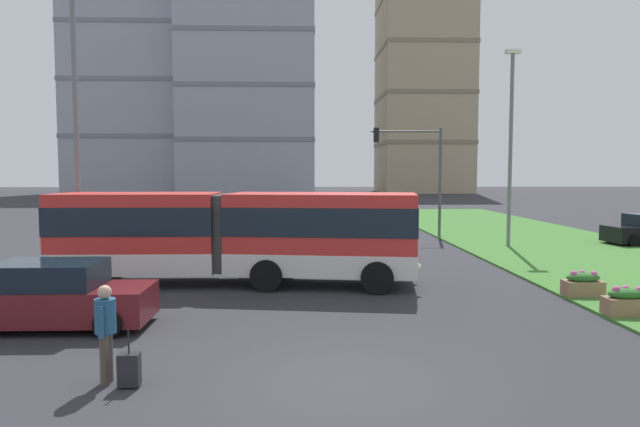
{
  "coord_description": "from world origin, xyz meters",
  "views": [
    {
      "loc": [
        -0.73,
        -9.65,
        3.7
      ],
      "look_at": [
        -0.0,
        10.73,
        2.2
      ],
      "focal_mm": 31.93,
      "sensor_mm": 36.0,
      "label": 1
    }
  ],
  "objects_px": {
    "streetlight_left": "(76,121)",
    "apartment_tower_centre": "(423,76)",
    "apartment_tower_westcentre": "(249,69)",
    "car_grey_wagon": "(198,228)",
    "car_maroon_sedan": "(54,296)",
    "streetlight_median": "(511,140)",
    "traffic_light_far_right": "(418,162)",
    "articulated_bus": "(236,234)",
    "apartment_tower_west": "(132,61)",
    "pedestrian_crossing": "(106,327)",
    "rolling_suitcase": "(129,369)",
    "flower_planter_1": "(627,301)",
    "flower_planter_2": "(583,284)"
  },
  "relations": [
    {
      "from": "rolling_suitcase",
      "to": "flower_planter_2",
      "type": "distance_m",
      "value": 12.95
    },
    {
      "from": "apartment_tower_centre",
      "to": "car_maroon_sedan",
      "type": "bearing_deg",
      "value": -107.37
    },
    {
      "from": "streetlight_left",
      "to": "apartment_tower_westcentre",
      "type": "bearing_deg",
      "value": 90.59
    },
    {
      "from": "articulated_bus",
      "to": "streetlight_left",
      "type": "xyz_separation_m",
      "value": [
        -5.67,
        1.6,
        3.8
      ]
    },
    {
      "from": "car_maroon_sedan",
      "to": "rolling_suitcase",
      "type": "height_order",
      "value": "car_maroon_sedan"
    },
    {
      "from": "pedestrian_crossing",
      "to": "flower_planter_2",
      "type": "bearing_deg",
      "value": 28.35
    },
    {
      "from": "rolling_suitcase",
      "to": "traffic_light_far_right",
      "type": "xyz_separation_m",
      "value": [
        9.53,
        22.01,
        3.91
      ]
    },
    {
      "from": "flower_planter_2",
      "to": "streetlight_median",
      "type": "distance_m",
      "value": 12.22
    },
    {
      "from": "pedestrian_crossing",
      "to": "rolling_suitcase",
      "type": "height_order",
      "value": "pedestrian_crossing"
    },
    {
      "from": "articulated_bus",
      "to": "apartment_tower_west",
      "type": "relative_size",
      "value": 0.26
    },
    {
      "from": "flower_planter_1",
      "to": "flower_planter_2",
      "type": "relative_size",
      "value": 1.0
    },
    {
      "from": "pedestrian_crossing",
      "to": "car_maroon_sedan",
      "type": "bearing_deg",
      "value": 123.72
    },
    {
      "from": "car_grey_wagon",
      "to": "pedestrian_crossing",
      "type": "relative_size",
      "value": 2.61
    },
    {
      "from": "car_grey_wagon",
      "to": "pedestrian_crossing",
      "type": "height_order",
      "value": "pedestrian_crossing"
    },
    {
      "from": "flower_planter_2",
      "to": "pedestrian_crossing",
      "type": "bearing_deg",
      "value": -151.65
    },
    {
      "from": "streetlight_left",
      "to": "apartment_tower_centre",
      "type": "distance_m",
      "value": 89.57
    },
    {
      "from": "car_maroon_sedan",
      "to": "apartment_tower_west",
      "type": "height_order",
      "value": "apartment_tower_west"
    },
    {
      "from": "streetlight_median",
      "to": "traffic_light_far_right",
      "type": "bearing_deg",
      "value": 128.92
    },
    {
      "from": "car_maroon_sedan",
      "to": "apartment_tower_westcentre",
      "type": "distance_m",
      "value": 87.41
    },
    {
      "from": "flower_planter_2",
      "to": "apartment_tower_centre",
      "type": "bearing_deg",
      "value": 80.88
    },
    {
      "from": "flower_planter_1",
      "to": "streetlight_median",
      "type": "bearing_deg",
      "value": 81.88
    },
    {
      "from": "car_maroon_sedan",
      "to": "streetlight_left",
      "type": "height_order",
      "value": "streetlight_left"
    },
    {
      "from": "traffic_light_far_right",
      "to": "apartment_tower_westcentre",
      "type": "xyz_separation_m",
      "value": [
        -15.17,
        66.77,
        16.98
      ]
    },
    {
      "from": "pedestrian_crossing",
      "to": "streetlight_left",
      "type": "distance_m",
      "value": 12.11
    },
    {
      "from": "streetlight_median",
      "to": "apartment_tower_westcentre",
      "type": "xyz_separation_m",
      "value": [
        -18.75,
        71.2,
        15.99
      ]
    },
    {
      "from": "car_maroon_sedan",
      "to": "flower_planter_1",
      "type": "bearing_deg",
      "value": 1.72
    },
    {
      "from": "car_maroon_sedan",
      "to": "traffic_light_far_right",
      "type": "bearing_deg",
      "value": 55.68
    },
    {
      "from": "flower_planter_2",
      "to": "traffic_light_far_right",
      "type": "relative_size",
      "value": 0.18
    },
    {
      "from": "streetlight_median",
      "to": "apartment_tower_west",
      "type": "xyz_separation_m",
      "value": [
        -39.45,
        74.77,
        17.76
      ]
    },
    {
      "from": "articulated_bus",
      "to": "apartment_tower_west",
      "type": "height_order",
      "value": "apartment_tower_west"
    },
    {
      "from": "flower_planter_2",
      "to": "streetlight_median",
      "type": "height_order",
      "value": "streetlight_median"
    },
    {
      "from": "traffic_light_far_right",
      "to": "apartment_tower_west",
      "type": "xyz_separation_m",
      "value": [
        -35.87,
        70.34,
        18.75
      ]
    },
    {
      "from": "traffic_light_far_right",
      "to": "flower_planter_1",
      "type": "bearing_deg",
      "value": -84.59
    },
    {
      "from": "car_maroon_sedan",
      "to": "car_grey_wagon",
      "type": "relative_size",
      "value": 0.97
    },
    {
      "from": "car_grey_wagon",
      "to": "apartment_tower_westcentre",
      "type": "height_order",
      "value": "apartment_tower_westcentre"
    },
    {
      "from": "streetlight_left",
      "to": "traffic_light_far_right",
      "type": "bearing_deg",
      "value": 38.54
    },
    {
      "from": "car_grey_wagon",
      "to": "traffic_light_far_right",
      "type": "distance_m",
      "value": 12.54
    },
    {
      "from": "rolling_suitcase",
      "to": "streetlight_median",
      "type": "bearing_deg",
      "value": 53.28
    },
    {
      "from": "articulated_bus",
      "to": "traffic_light_far_right",
      "type": "xyz_separation_m",
      "value": [
        8.69,
        13.04,
        2.57
      ]
    },
    {
      "from": "car_maroon_sedan",
      "to": "streetlight_left",
      "type": "relative_size",
      "value": 0.44
    },
    {
      "from": "articulated_bus",
      "to": "streetlight_left",
      "type": "distance_m",
      "value": 7.01
    },
    {
      "from": "streetlight_median",
      "to": "articulated_bus",
      "type": "bearing_deg",
      "value": -144.97
    },
    {
      "from": "flower_planter_1",
      "to": "traffic_light_far_right",
      "type": "xyz_separation_m",
      "value": [
        -1.68,
        17.75,
        3.79
      ]
    },
    {
      "from": "articulated_bus",
      "to": "pedestrian_crossing",
      "type": "height_order",
      "value": "articulated_bus"
    },
    {
      "from": "apartment_tower_westcentre",
      "to": "car_grey_wagon",
      "type": "bearing_deg",
      "value": -87.27
    },
    {
      "from": "car_grey_wagon",
      "to": "streetlight_left",
      "type": "distance_m",
      "value": 10.97
    },
    {
      "from": "streetlight_left",
      "to": "apartment_tower_centre",
      "type": "height_order",
      "value": "apartment_tower_centre"
    },
    {
      "from": "articulated_bus",
      "to": "apartment_tower_westcentre",
      "type": "relative_size",
      "value": 0.28
    },
    {
      "from": "apartment_tower_west",
      "to": "car_grey_wagon",
      "type": "bearing_deg",
      "value": -71.64
    },
    {
      "from": "rolling_suitcase",
      "to": "streetlight_median",
      "type": "height_order",
      "value": "streetlight_median"
    }
  ]
}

